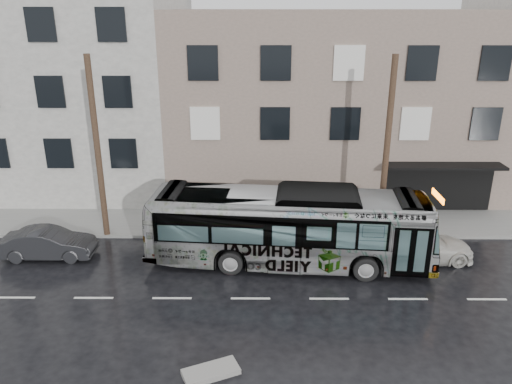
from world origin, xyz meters
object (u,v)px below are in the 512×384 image
at_px(utility_pole_rear, 97,150).
at_px(dark_sedan, 48,243).
at_px(sign_post, 402,213).
at_px(utility_pole_front, 387,150).
at_px(bus, 289,227).
at_px(white_sedan, 419,246).

distance_m(utility_pole_rear, dark_sedan, 4.99).
bearing_deg(sign_post, utility_pole_rear, 180.00).
bearing_deg(utility_pole_front, utility_pole_rear, 180.00).
height_order(utility_pole_front, bus, utility_pole_front).
distance_m(bus, white_sedan, 6.20).
xyz_separation_m(bus, dark_sedan, (-11.25, 0.46, -1.08)).
bearing_deg(utility_pole_front, bus, -150.67).
bearing_deg(dark_sedan, utility_pole_rear, -43.24).
bearing_deg(white_sedan, bus, 89.42).
xyz_separation_m(bus, white_sedan, (6.10, 0.31, -1.06)).
distance_m(bus, dark_sedan, 11.31).
height_order(sign_post, bus, bus).
relative_size(utility_pole_front, utility_pole_rear, 1.00).
xyz_separation_m(utility_pole_front, dark_sedan, (-16.07, -2.25, -3.94)).
xyz_separation_m(utility_pole_rear, white_sedan, (15.28, -2.40, -3.93)).
distance_m(utility_pole_rear, bus, 9.99).
height_order(utility_pole_front, sign_post, utility_pole_front).
bearing_deg(dark_sedan, white_sedan, -91.13).
xyz_separation_m(white_sedan, dark_sedan, (-17.35, 0.15, -0.02)).
height_order(sign_post, white_sedan, sign_post).
bearing_deg(utility_pole_rear, white_sedan, -8.93).
bearing_deg(white_sedan, utility_pole_rear, 77.61).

